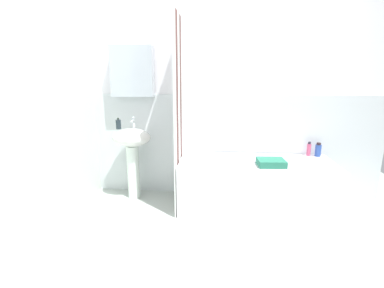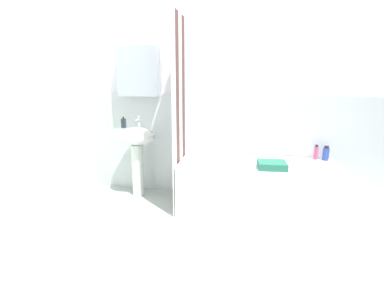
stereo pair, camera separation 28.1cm
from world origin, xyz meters
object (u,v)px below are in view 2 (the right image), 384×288
object	(u,v)px
body_wash_bottle	(316,152)
towel_folded	(272,165)
sink	(137,146)
soap_dispenser	(124,123)
conditioner_bottle	(326,154)
bathtub	(257,187)

from	to	relation	value
body_wash_bottle	towel_folded	distance (m)	0.64
sink	soap_dispenser	size ratio (longest dim) A/B	6.45
soap_dispenser	conditioner_bottle	distance (m)	2.25
conditioner_bottle	body_wash_bottle	bearing A→B (deg)	170.60
soap_dispenser	body_wash_bottle	size ratio (longest dim) A/B	0.80
conditioner_bottle	bathtub	bearing A→B (deg)	-160.62
sink	soap_dispenser	xyz separation A→B (m)	(-0.14, -0.02, 0.27)
conditioner_bottle	body_wash_bottle	distance (m)	0.10
conditioner_bottle	towel_folded	bearing A→B (deg)	-145.77
towel_folded	body_wash_bottle	bearing A→B (deg)	40.24
bathtub	conditioner_bottle	xyz separation A→B (m)	(0.71, 0.25, 0.34)
soap_dispenser	body_wash_bottle	world-z (taller)	soap_dispenser
body_wash_bottle	bathtub	bearing A→B (deg)	-156.62
conditioner_bottle	towel_folded	xyz separation A→B (m)	(-0.58, -0.40, -0.04)
bathtub	towel_folded	size ratio (longest dim) A/B	6.06
bathtub	conditioner_bottle	distance (m)	0.82
body_wash_bottle	sink	bearing A→B (deg)	-176.27
body_wash_bottle	towel_folded	bearing A→B (deg)	-139.76
bathtub	body_wash_bottle	bearing A→B (deg)	23.38
sink	towel_folded	distance (m)	1.54
body_wash_bottle	towel_folded	world-z (taller)	body_wash_bottle
towel_folded	sink	bearing A→B (deg)	169.43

